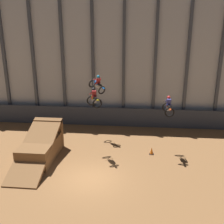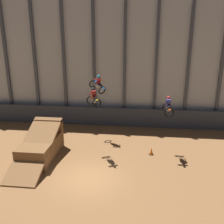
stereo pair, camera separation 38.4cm
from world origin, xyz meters
name	(u,v)px [view 2 (the right image)]	position (x,y,z in m)	size (l,w,h in m)	color
ground_plane	(89,179)	(0.00, 0.00, 0.00)	(60.00, 60.00, 0.00)	brown
arena_back_wall	(109,65)	(0.00, 10.97, 6.10)	(32.00, 0.40, 12.20)	#ADB2B7
lower_barrier	(109,117)	(0.00, 10.16, 0.94)	(31.36, 0.20, 1.89)	#383D47
dirt_ramp	(41,146)	(-4.25, 2.71, 0.87)	(2.30, 6.35, 2.63)	brown
rider_bike_left_air	(98,84)	(-0.50, 6.87, 4.93)	(1.69, 1.67, 1.62)	black
rider_bike_center_air	(94,99)	(-0.26, 3.63, 4.52)	(1.39, 1.74, 1.51)	black
rider_bike_right_air	(168,107)	(5.28, 4.22, 3.90)	(0.80, 1.76, 1.45)	black
traffic_cone_near_ramp	(151,151)	(4.19, 4.04, 0.28)	(0.36, 0.36, 0.58)	black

